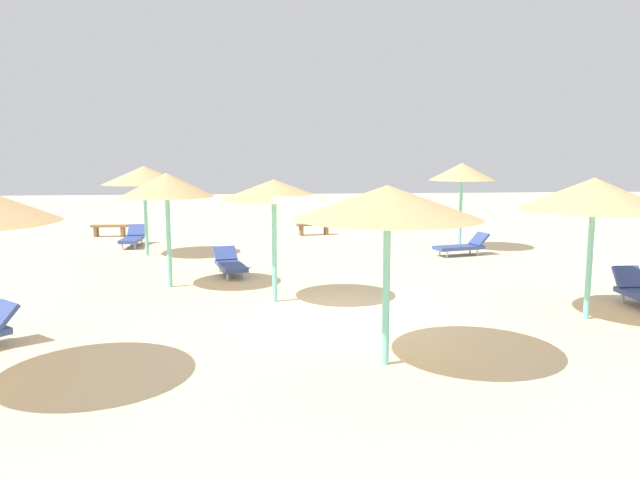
# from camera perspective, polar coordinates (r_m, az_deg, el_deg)

# --- Properties ---
(ground_plane) EXTENTS (80.00, 80.00, 0.00)m
(ground_plane) POSITION_cam_1_polar(r_m,az_deg,el_deg) (12.68, 1.32, -7.29)
(ground_plane) COLOR beige
(parasol_0) EXTENTS (2.37, 2.37, 2.93)m
(parasol_0) POSITION_cam_1_polar(r_m,az_deg,el_deg) (15.55, -14.49, 5.09)
(parasol_0) COLOR #6BC6BC
(parasol_0) RESTS_ON ground
(parasol_2) EXTENTS (2.98, 2.98, 2.93)m
(parasol_2) POSITION_cam_1_polar(r_m,az_deg,el_deg) (13.25, 24.79, 4.01)
(parasol_2) COLOR #6BC6BC
(parasol_2) RESTS_ON ground
(parasol_3) EXTENTS (2.76, 2.76, 3.02)m
(parasol_3) POSITION_cam_1_polar(r_m,az_deg,el_deg) (20.76, -16.53, 5.95)
(parasol_3) COLOR #6BC6BC
(parasol_3) RESTS_ON ground
(parasol_4) EXTENTS (2.34, 2.34, 3.10)m
(parasol_4) POSITION_cam_1_polar(r_m,az_deg,el_deg) (21.84, 13.46, 6.35)
(parasol_4) COLOR #6BC6BC
(parasol_4) RESTS_ON ground
(parasol_6) EXTENTS (2.45, 2.45, 2.83)m
(parasol_6) POSITION_cam_1_polar(r_m,az_deg,el_deg) (13.54, -4.44, 4.78)
(parasol_6) COLOR #6BC6BC
(parasol_6) RESTS_ON ground
(parasol_7) EXTENTS (2.97, 2.97, 2.91)m
(parasol_7) POSITION_cam_1_polar(r_m,az_deg,el_deg) (9.38, 6.50, 3.58)
(parasol_7) COLOR #6BC6BC
(parasol_7) RESTS_ON ground
(lounger_0) EXTENTS (1.09, 2.00, 0.70)m
(lounger_0) POSITION_cam_1_polar(r_m,az_deg,el_deg) (17.14, -8.64, -2.24)
(lounger_0) COLOR #33478C
(lounger_0) RESTS_ON ground
(lounger_3) EXTENTS (0.67, 1.89, 0.74)m
(lounger_3) POSITION_cam_1_polar(r_m,az_deg,el_deg) (23.26, -17.50, 0.21)
(lounger_3) COLOR #33478C
(lounger_3) RESTS_ON ground
(lounger_4) EXTENTS (1.97, 1.09, 0.75)m
(lounger_4) POSITION_cam_1_polar(r_m,az_deg,el_deg) (20.70, 13.49, -0.57)
(lounger_4) COLOR #33478C
(lounger_4) RESTS_ON ground
(bench_0) EXTENTS (1.55, 0.66, 0.49)m
(bench_0) POSITION_cam_1_polar(r_m,az_deg,el_deg) (25.30, -0.61, 1.26)
(bench_0) COLOR brown
(bench_0) RESTS_ON ground
(bench_1) EXTENTS (1.52, 0.47, 0.49)m
(bench_1) POSITION_cam_1_polar(r_m,az_deg,el_deg) (26.32, -19.55, 1.06)
(bench_1) COLOR brown
(bench_1) RESTS_ON ground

